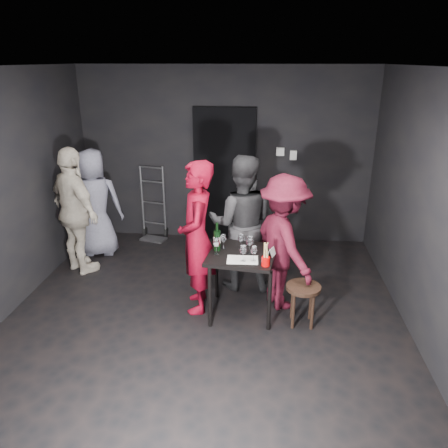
# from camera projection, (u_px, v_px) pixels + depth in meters

# --- Properties ---
(floor) EXTENTS (4.50, 5.00, 0.02)m
(floor) POSITION_uv_depth(u_px,v_px,m) (203.00, 320.00, 4.92)
(floor) COLOR black
(floor) RESTS_ON ground
(ceiling) EXTENTS (4.50, 5.00, 0.02)m
(ceiling) POSITION_uv_depth(u_px,v_px,m) (198.00, 67.00, 3.97)
(ceiling) COLOR silver
(ceiling) RESTS_ON ground
(wall_back) EXTENTS (4.50, 0.04, 2.70)m
(wall_back) POSITION_uv_depth(u_px,v_px,m) (225.00, 156.00, 6.77)
(wall_back) COLOR black
(wall_back) RESTS_ON ground
(wall_front) EXTENTS (4.50, 0.04, 2.70)m
(wall_front) POSITION_uv_depth(u_px,v_px,m) (126.00, 370.00, 2.12)
(wall_front) COLOR black
(wall_front) RESTS_ON ground
(wall_right) EXTENTS (0.04, 5.00, 2.70)m
(wall_right) POSITION_uv_depth(u_px,v_px,m) (430.00, 214.00, 4.24)
(wall_right) COLOR black
(wall_right) RESTS_ON ground
(doorway) EXTENTS (0.95, 0.10, 2.10)m
(doorway) POSITION_uv_depth(u_px,v_px,m) (224.00, 176.00, 6.82)
(doorway) COLOR black
(doorway) RESTS_ON ground
(wallbox_upper) EXTENTS (0.12, 0.06, 0.12)m
(wallbox_upper) POSITION_uv_depth(u_px,v_px,m) (280.00, 152.00, 6.61)
(wallbox_upper) COLOR #B7B7B2
(wallbox_upper) RESTS_ON wall_back
(wallbox_lower) EXTENTS (0.10, 0.06, 0.14)m
(wallbox_lower) POSITION_uv_depth(u_px,v_px,m) (293.00, 155.00, 6.61)
(wallbox_lower) COLOR #B7B7B2
(wallbox_lower) RESTS_ON wall_back
(hand_truck) EXTENTS (0.40, 0.34, 1.20)m
(hand_truck) POSITION_uv_depth(u_px,v_px,m) (154.00, 226.00, 7.12)
(hand_truck) COLOR #B2B2B7
(hand_truck) RESTS_ON floor
(tasting_table) EXTENTS (0.72, 0.72, 0.75)m
(tasting_table) POSITION_uv_depth(u_px,v_px,m) (242.00, 261.00, 4.87)
(tasting_table) COLOR black
(tasting_table) RESTS_ON floor
(stool) EXTENTS (0.38, 0.38, 0.47)m
(stool) POSITION_uv_depth(u_px,v_px,m) (303.00, 293.00, 4.74)
(stool) COLOR black
(stool) RESTS_ON floor
(server_red) EXTENTS (0.61, 0.83, 2.07)m
(server_red) POSITION_uv_depth(u_px,v_px,m) (197.00, 225.00, 4.84)
(server_red) COLOR maroon
(server_red) RESTS_ON floor
(woman_black) EXTENTS (0.96, 0.53, 1.96)m
(woman_black) POSITION_uv_depth(u_px,v_px,m) (242.00, 214.00, 5.36)
(woman_black) COLOR #2D2D2F
(woman_black) RESTS_ON floor
(man_maroon) EXTENTS (0.97, 1.20, 1.69)m
(man_maroon) POSITION_uv_depth(u_px,v_px,m) (284.00, 239.00, 4.96)
(man_maroon) COLOR #541021
(man_maroon) RESTS_ON floor
(bystander_cream) EXTENTS (1.27, 1.15, 1.99)m
(bystander_cream) POSITION_uv_depth(u_px,v_px,m) (74.00, 202.00, 5.74)
(bystander_cream) COLOR beige
(bystander_cream) RESTS_ON floor
(bystander_grey) EXTENTS (0.90, 0.59, 1.70)m
(bystander_grey) POSITION_uv_depth(u_px,v_px,m) (94.00, 200.00, 6.33)
(bystander_grey) COLOR gray
(bystander_grey) RESTS_ON floor
(tasting_mat) EXTENTS (0.34, 0.23, 0.00)m
(tasting_mat) POSITION_uv_depth(u_px,v_px,m) (242.00, 260.00, 4.67)
(tasting_mat) COLOR white
(tasting_mat) RESTS_ON tasting_table
(wine_glass_a) EXTENTS (0.09, 0.09, 0.21)m
(wine_glass_a) POSITION_uv_depth(u_px,v_px,m) (217.00, 245.00, 4.78)
(wine_glass_a) COLOR white
(wine_glass_a) RESTS_ON tasting_table
(wine_glass_b) EXTENTS (0.09, 0.09, 0.19)m
(wine_glass_b) POSITION_uv_depth(u_px,v_px,m) (223.00, 241.00, 4.92)
(wine_glass_b) COLOR white
(wine_glass_b) RESTS_ON tasting_table
(wine_glass_c) EXTENTS (0.08, 0.08, 0.20)m
(wine_glass_c) POSITION_uv_depth(u_px,v_px,m) (241.00, 241.00, 4.90)
(wine_glass_c) COLOR white
(wine_glass_c) RESTS_ON tasting_table
(wine_glass_d) EXTENTS (0.10, 0.10, 0.20)m
(wine_glass_d) POSITION_uv_depth(u_px,v_px,m) (243.00, 253.00, 4.60)
(wine_glass_d) COLOR white
(wine_glass_d) RESTS_ON tasting_table
(wine_glass_e) EXTENTS (0.09, 0.09, 0.19)m
(wine_glass_e) POSITION_uv_depth(u_px,v_px,m) (254.00, 253.00, 4.61)
(wine_glass_e) COLOR white
(wine_glass_e) RESTS_ON tasting_table
(wine_glass_f) EXTENTS (0.09, 0.09, 0.22)m
(wine_glass_f) POSITION_uv_depth(u_px,v_px,m) (250.00, 244.00, 4.79)
(wine_glass_f) COLOR white
(wine_glass_f) RESTS_ON tasting_table
(wine_bottle) EXTENTS (0.08, 0.08, 0.33)m
(wine_bottle) POSITION_uv_depth(u_px,v_px,m) (217.00, 240.00, 4.87)
(wine_bottle) COLOR black
(wine_bottle) RESTS_ON tasting_table
(breadstick_cup) EXTENTS (0.09, 0.09, 0.27)m
(breadstick_cup) POSITION_uv_depth(u_px,v_px,m) (266.00, 255.00, 4.50)
(breadstick_cup) COLOR #C90404
(breadstick_cup) RESTS_ON tasting_table
(reserved_card) EXTENTS (0.11, 0.14, 0.09)m
(reserved_card) POSITION_uv_depth(u_px,v_px,m) (270.00, 252.00, 4.75)
(reserved_card) COLOR white
(reserved_card) RESTS_ON tasting_table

